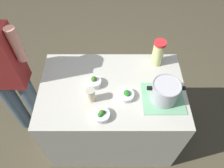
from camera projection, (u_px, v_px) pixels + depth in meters
name	position (u px, v px, depth m)	size (l,w,h in m)	color
ground_plane	(112.00, 132.00, 2.49)	(8.00, 8.00, 0.00)	brown
counter_slab	(112.00, 113.00, 2.15)	(1.23, 0.79, 0.87)	beige
dish_cloth	(163.00, 98.00, 1.73)	(0.34, 0.31, 0.01)	#77B889
cooking_pot	(165.00, 91.00, 1.65)	(0.29, 0.22, 0.18)	#B7B7BC
lemonade_pitcher	(158.00, 53.00, 1.87)	(0.11, 0.11, 0.25)	#E0E590
mason_jar	(91.00, 95.00, 1.68)	(0.07, 0.07, 0.13)	beige
broccoli_bowl_front	(102.00, 115.00, 1.61)	(0.13, 0.13, 0.08)	silver
broccoli_bowl_center	(126.00, 95.00, 1.72)	(0.13, 0.13, 0.07)	silver
broccoli_bowl_back	(94.00, 82.00, 1.79)	(0.12, 0.12, 0.09)	silver
person_cook	(7.00, 76.00, 1.86)	(0.50, 0.21, 1.59)	#445666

